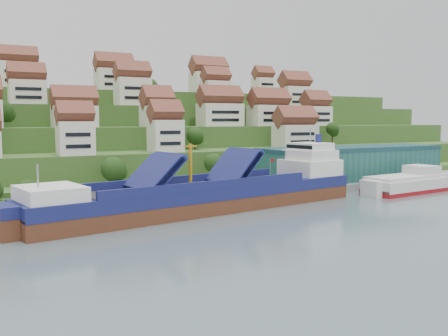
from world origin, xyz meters
TOP-DOWN VIEW (x-y plane):
  - ground at (0.00, 0.00)m, footprint 300.00×300.00m
  - quay at (20.00, 15.00)m, footprint 180.00×14.00m
  - hillside at (0.00, 103.55)m, footprint 260.00×128.00m
  - hillside_village at (-2.99, 63.39)m, footprint 157.01×63.49m
  - hillside_trees at (-0.89, 44.64)m, footprint 142.77×61.88m
  - warehouse at (52.00, 17.00)m, footprint 60.00×15.00m
  - flagpole at (18.11, 10.00)m, footprint 1.28×0.16m
  - cargo_ship at (-2.58, 1.26)m, footprint 82.34×26.18m
  - second_ship at (57.56, 0.41)m, footprint 28.10×12.85m

SIDE VIEW (x-z plane):
  - ground at x=0.00m, z-range 0.00..0.00m
  - quay at x=20.00m, z-range 0.00..2.20m
  - second_ship at x=57.56m, z-range -1.56..6.33m
  - cargo_ship at x=-2.58m, z-range -5.63..12.46m
  - flagpole at x=18.11m, z-range 2.88..10.88m
  - warehouse at x=52.00m, z-range 2.20..12.20m
  - hillside at x=0.00m, z-range -4.84..26.16m
  - hillside_trees at x=-0.89m, z-range 0.68..32.67m
  - hillside_village at x=-2.99m, z-range 10.97..39.94m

